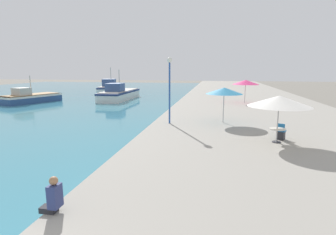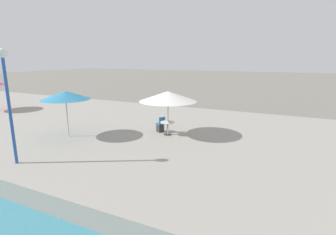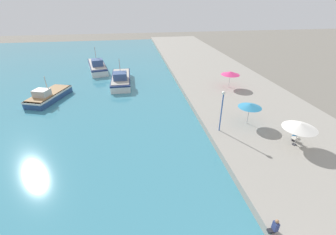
{
  "view_description": "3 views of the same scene",
  "coord_description": "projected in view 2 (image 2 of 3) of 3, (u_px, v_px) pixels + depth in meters",
  "views": [
    {
      "loc": [
        4.4,
        -2.53,
        4.57
      ],
      "look_at": [
        1.5,
        13.25,
        1.57
      ],
      "focal_mm": 28.0,
      "sensor_mm": 36.0,
      "label": 1
    },
    {
      "loc": [
        -5.11,
        5.34,
        4.96
      ],
      "look_at": [
        7.57,
        11.47,
        1.77
      ],
      "focal_mm": 28.0,
      "sensor_mm": 36.0,
      "label": 2
    },
    {
      "loc": [
        -7.65,
        -4.55,
        13.59
      ],
      "look_at": [
        -4.0,
        18.0,
        1.37
      ],
      "focal_mm": 24.0,
      "sensor_mm": 36.0,
      "label": 3
    }
  ],
  "objects": [
    {
      "name": "cafe_chair_left",
      "position": [
        160.0,
        126.0,
        15.21
      ],
      "size": [
        0.56,
        0.57,
        0.91
      ],
      "rotation": [
        0.0,
        0.0,
        -0.51
      ],
      "color": "#2D2D33",
      "rests_on": "quay_promenade"
    },
    {
      "name": "lamppost",
      "position": [
        7.0,
        88.0,
        10.03
      ],
      "size": [
        0.36,
        0.36,
        4.56
      ],
      "color": "#28519E",
      "rests_on": "quay_promenade"
    },
    {
      "name": "cafe_table",
      "position": [
        168.0,
        125.0,
        14.59
      ],
      "size": [
        0.8,
        0.8,
        0.74
      ],
      "color": "#333338",
      "rests_on": "quay_promenade"
    },
    {
      "name": "cafe_umbrella_pink",
      "position": [
        168.0,
        96.0,
        14.18
      ],
      "size": [
        3.15,
        3.15,
        2.46
      ],
      "color": "#B7B7B7",
      "rests_on": "quay_promenade"
    },
    {
      "name": "cafe_umbrella_white",
      "position": [
        65.0,
        95.0,
        13.9
      ],
      "size": [
        2.58,
        2.58,
        2.5
      ],
      "color": "#B7B7B7",
      "rests_on": "quay_promenade"
    }
  ]
}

